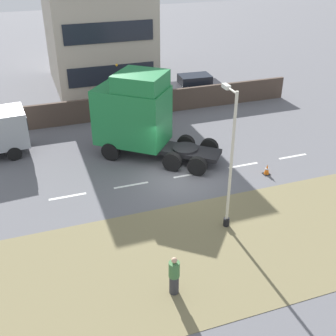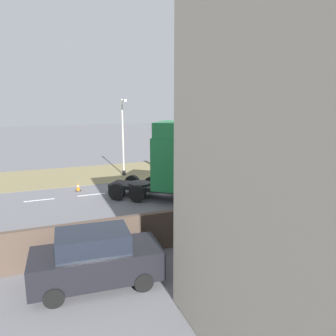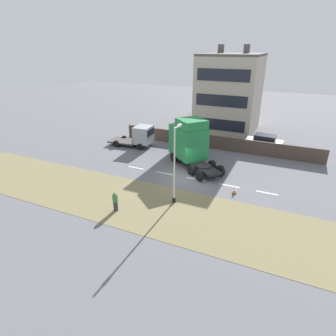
# 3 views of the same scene
# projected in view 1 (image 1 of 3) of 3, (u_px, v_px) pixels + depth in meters

# --- Properties ---
(ground_plane) EXTENTS (120.00, 120.00, 0.00)m
(ground_plane) POSITION_uv_depth(u_px,v_px,m) (177.00, 177.00, 22.14)
(ground_plane) COLOR slate
(ground_plane) RESTS_ON ground
(grass_verge) EXTENTS (7.00, 44.00, 0.01)m
(grass_verge) POSITION_uv_depth(u_px,v_px,m) (228.00, 247.00, 17.19)
(grass_verge) COLOR olive
(grass_verge) RESTS_ON ground
(lane_markings) EXTENTS (0.16, 14.60, 0.00)m
(lane_markings) POSITION_uv_depth(u_px,v_px,m) (189.00, 175.00, 22.35)
(lane_markings) COLOR white
(lane_markings) RESTS_ON ground
(boundary_wall) EXTENTS (0.25, 24.00, 1.61)m
(boundary_wall) POSITION_uv_depth(u_px,v_px,m) (132.00, 105.00, 29.18)
(boundary_wall) COLOR #4C3D33
(boundary_wall) RESTS_ON ground
(building_block) EXTENTS (9.20, 7.65, 11.61)m
(building_block) POSITION_uv_depth(u_px,v_px,m) (97.00, 19.00, 33.54)
(building_block) COLOR #B7AD99
(building_block) RESTS_ON ground
(lorry_cab) EXTENTS (6.25, 6.81, 4.96)m
(lorry_cab) POSITION_uv_depth(u_px,v_px,m) (137.00, 115.00, 23.33)
(lorry_cab) COLOR black
(lorry_cab) RESTS_ON ground
(flatbed_truck) EXTENTS (2.63, 5.61, 2.60)m
(flatbed_truck) POSITION_uv_depth(u_px,v_px,m) (1.00, 132.00, 23.84)
(flatbed_truck) COLOR #999EA3
(flatbed_truck) RESTS_ON ground
(parked_car) EXTENTS (2.18, 4.38, 1.92)m
(parked_car) POSITION_uv_depth(u_px,v_px,m) (194.00, 88.00, 32.11)
(parked_car) COLOR black
(parked_car) RESTS_ON ground
(lamp_post) EXTENTS (1.25, 0.27, 6.14)m
(lamp_post) POSITION_uv_depth(u_px,v_px,m) (230.00, 166.00, 17.11)
(lamp_post) COLOR black
(lamp_post) RESTS_ON ground
(pedestrian) EXTENTS (0.39, 0.39, 1.59)m
(pedestrian) POSITION_uv_depth(u_px,v_px,m) (174.00, 276.00, 14.63)
(pedestrian) COLOR #333338
(pedestrian) RESTS_ON ground
(traffic_cone_lead) EXTENTS (0.36, 0.36, 0.58)m
(traffic_cone_lead) POSITION_uv_depth(u_px,v_px,m) (267.00, 169.00, 22.28)
(traffic_cone_lead) COLOR black
(traffic_cone_lead) RESTS_ON ground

